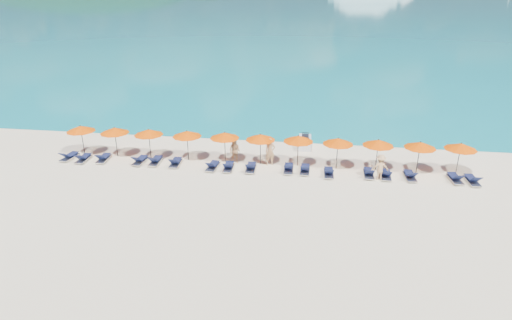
# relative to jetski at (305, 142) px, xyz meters

# --- Properties ---
(ground) EXTENTS (1400.00, 1400.00, 0.00)m
(ground) POSITION_rel_jetski_xyz_m (-3.01, -9.28, -0.38)
(ground) COLOR beige
(headland_main) EXTENTS (374.00, 242.00, 126.50)m
(headland_main) POSITION_rel_jetski_xyz_m (-303.01, 530.72, -38.38)
(headland_main) COLOR black
(headland_main) RESTS_ON ground
(headland_small) EXTENTS (162.00, 126.00, 85.50)m
(headland_small) POSITION_rel_jetski_xyz_m (-153.01, 550.72, -35.38)
(headland_small) COLOR black
(headland_small) RESTS_ON ground
(jetski) EXTENTS (1.03, 2.60, 0.92)m
(jetski) POSITION_rel_jetski_xyz_m (0.00, 0.00, 0.00)
(jetski) COLOR silver
(jetski) RESTS_ON ground
(beachgoer_a) EXTENTS (0.85, 0.72, 1.97)m
(beachgoer_a) POSITION_rel_jetski_xyz_m (-2.31, -4.12, 0.61)
(beachgoer_a) COLOR tan
(beachgoer_a) RESTS_ON ground
(beachgoer_b) EXTENTS (0.99, 0.76, 1.80)m
(beachgoer_b) POSITION_rel_jetski_xyz_m (-4.85, -4.11, 0.52)
(beachgoer_b) COLOR tan
(beachgoer_b) RESTS_ON ground
(beachgoer_c) EXTENTS (1.16, 0.59, 1.74)m
(beachgoer_c) POSITION_rel_jetski_xyz_m (5.05, -5.57, 0.49)
(beachgoer_c) COLOR tan
(beachgoer_c) RESTS_ON ground
(umbrella_0) EXTENTS (2.10, 2.10, 2.28)m
(umbrella_0) POSITION_rel_jetski_xyz_m (-16.43, -4.02, 1.64)
(umbrella_0) COLOR black
(umbrella_0) RESTS_ON ground
(umbrella_1) EXTENTS (2.10, 2.10, 2.28)m
(umbrella_1) POSITION_rel_jetski_xyz_m (-13.77, -4.08, 1.64)
(umbrella_1) COLOR black
(umbrella_1) RESTS_ON ground
(umbrella_2) EXTENTS (2.10, 2.10, 2.28)m
(umbrella_2) POSITION_rel_jetski_xyz_m (-11.16, -4.11, 1.64)
(umbrella_2) COLOR black
(umbrella_2) RESTS_ON ground
(umbrella_3) EXTENTS (2.10, 2.10, 2.28)m
(umbrella_3) POSITION_rel_jetski_xyz_m (-8.31, -4.06, 1.64)
(umbrella_3) COLOR black
(umbrella_3) RESTS_ON ground
(umbrella_4) EXTENTS (2.10, 2.10, 2.28)m
(umbrella_4) POSITION_rel_jetski_xyz_m (-5.57, -4.01, 1.64)
(umbrella_4) COLOR black
(umbrella_4) RESTS_ON ground
(umbrella_5) EXTENTS (2.10, 2.10, 2.28)m
(umbrella_5) POSITION_rel_jetski_xyz_m (-3.02, -4.04, 1.64)
(umbrella_5) COLOR black
(umbrella_5) RESTS_ON ground
(umbrella_6) EXTENTS (2.10, 2.10, 2.28)m
(umbrella_6) POSITION_rel_jetski_xyz_m (-0.38, -3.99, 1.64)
(umbrella_6) COLOR black
(umbrella_6) RESTS_ON ground
(umbrella_7) EXTENTS (2.10, 2.10, 2.28)m
(umbrella_7) POSITION_rel_jetski_xyz_m (2.32, -4.13, 1.64)
(umbrella_7) COLOR black
(umbrella_7) RESTS_ON ground
(umbrella_8) EXTENTS (2.10, 2.10, 2.28)m
(umbrella_8) POSITION_rel_jetski_xyz_m (4.99, -4.05, 1.64)
(umbrella_8) COLOR black
(umbrella_8) RESTS_ON ground
(umbrella_9) EXTENTS (2.10, 2.10, 2.28)m
(umbrella_9) POSITION_rel_jetski_xyz_m (7.69, -4.10, 1.64)
(umbrella_9) COLOR black
(umbrella_9) RESTS_ON ground
(umbrella_10) EXTENTS (2.10, 2.10, 2.28)m
(umbrella_10) POSITION_rel_jetski_xyz_m (10.29, -4.00, 1.64)
(umbrella_10) COLOR black
(umbrella_10) RESTS_ON ground
(lounger_0) EXTENTS (0.78, 1.75, 0.66)m
(lounger_0) POSITION_rel_jetski_xyz_m (-16.99, -5.17, -0.14)
(lounger_0) COLOR silver
(lounger_0) RESTS_ON ground
(lounger_1) EXTENTS (0.68, 1.72, 0.66)m
(lounger_1) POSITION_rel_jetski_xyz_m (-15.78, -5.37, -0.14)
(lounger_1) COLOR silver
(lounger_1) RESTS_ON ground
(lounger_2) EXTENTS (0.76, 1.74, 0.66)m
(lounger_2) POSITION_rel_jetski_xyz_m (-14.35, -5.13, -0.14)
(lounger_2) COLOR silver
(lounger_2) RESTS_ON ground
(lounger_3) EXTENTS (0.72, 1.73, 0.66)m
(lounger_3) POSITION_rel_jetski_xyz_m (-11.57, -5.16, -0.14)
(lounger_3) COLOR silver
(lounger_3) RESTS_ON ground
(lounger_4) EXTENTS (0.69, 1.72, 0.66)m
(lounger_4) POSITION_rel_jetski_xyz_m (-10.43, -5.07, -0.14)
(lounger_4) COLOR silver
(lounger_4) RESTS_ON ground
(lounger_5) EXTENTS (0.72, 1.73, 0.66)m
(lounger_5) POSITION_rel_jetski_xyz_m (-8.92, -5.17, -0.14)
(lounger_5) COLOR silver
(lounger_5) RESTS_ON ground
(lounger_6) EXTENTS (0.73, 1.74, 0.66)m
(lounger_6) POSITION_rel_jetski_xyz_m (-6.18, -5.42, -0.14)
(lounger_6) COLOR silver
(lounger_6) RESTS_ON ground
(lounger_7) EXTENTS (0.71, 1.73, 0.66)m
(lounger_7) POSITION_rel_jetski_xyz_m (-5.06, -5.40, -0.14)
(lounger_7) COLOR silver
(lounger_7) RESTS_ON ground
(lounger_8) EXTENTS (0.66, 1.72, 0.66)m
(lounger_8) POSITION_rel_jetski_xyz_m (-3.51, -5.31, -0.14)
(lounger_8) COLOR silver
(lounger_8) RESTS_ON ground
(lounger_9) EXTENTS (0.66, 1.71, 0.66)m
(lounger_9) POSITION_rel_jetski_xyz_m (-0.93, -5.11, -0.14)
(lounger_9) COLOR silver
(lounger_9) RESTS_ON ground
(lounger_10) EXTENTS (0.65, 1.71, 0.66)m
(lounger_10) POSITION_rel_jetski_xyz_m (0.19, -5.13, -0.14)
(lounger_10) COLOR silver
(lounger_10) RESTS_ON ground
(lounger_11) EXTENTS (0.66, 1.71, 0.66)m
(lounger_11) POSITION_rel_jetski_xyz_m (1.79, -5.42, -0.14)
(lounger_11) COLOR silver
(lounger_11) RESTS_ON ground
(lounger_12) EXTENTS (0.65, 1.71, 0.66)m
(lounger_12) POSITION_rel_jetski_xyz_m (4.43, -5.14, -0.14)
(lounger_12) COLOR silver
(lounger_12) RESTS_ON ground
(lounger_13) EXTENTS (0.72, 1.73, 0.66)m
(lounger_13) POSITION_rel_jetski_xyz_m (5.54, -5.21, -0.14)
(lounger_13) COLOR silver
(lounger_13) RESTS_ON ground
(lounger_14) EXTENTS (0.69, 1.72, 0.66)m
(lounger_14) POSITION_rel_jetski_xyz_m (7.08, -5.17, -0.14)
(lounger_14) COLOR silver
(lounger_14) RESTS_ON ground
(lounger_15) EXTENTS (0.76, 1.75, 0.66)m
(lounger_15) POSITION_rel_jetski_xyz_m (9.91, -5.18, -0.14)
(lounger_15) COLOR silver
(lounger_15) RESTS_ON ground
(lounger_16) EXTENTS (0.71, 1.73, 0.66)m
(lounger_16) POSITION_rel_jetski_xyz_m (10.93, -5.32, -0.14)
(lounger_16) COLOR silver
(lounger_16) RESTS_ON ground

